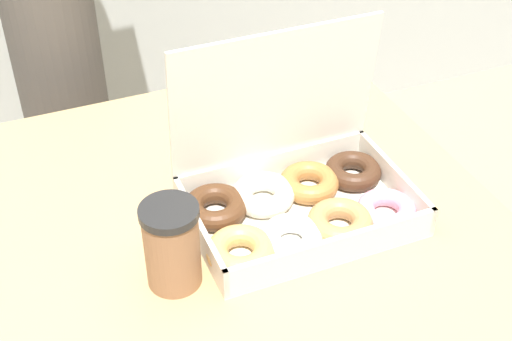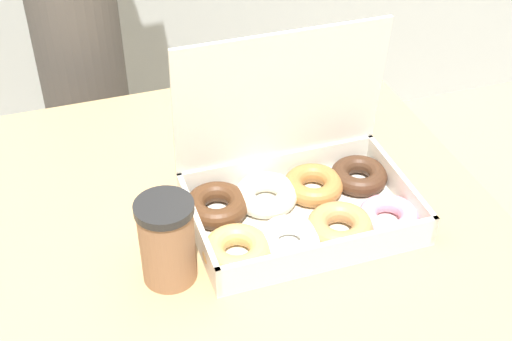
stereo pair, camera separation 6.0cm
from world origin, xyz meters
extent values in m
cube|color=silver|center=(0.15, -0.05, 0.72)|extent=(0.34, 0.23, 0.01)
cube|color=silver|center=(-0.02, -0.05, 0.74)|extent=(0.01, 0.23, 0.05)
cube|color=silver|center=(0.31, -0.05, 0.74)|extent=(0.01, 0.23, 0.05)
cube|color=silver|center=(0.15, -0.16, 0.74)|extent=(0.34, 0.01, 0.05)
cube|color=silver|center=(0.15, 0.06, 0.74)|extent=(0.34, 0.01, 0.05)
cube|color=silver|center=(0.15, 0.06, 0.88)|extent=(0.34, 0.03, 0.23)
torus|color=tan|center=(0.03, -0.10, 0.74)|extent=(0.14, 0.14, 0.03)
torus|color=#4C2D19|center=(0.03, 0.01, 0.74)|extent=(0.13, 0.13, 0.03)
torus|color=white|center=(0.11, -0.10, 0.74)|extent=(0.10, 0.10, 0.03)
torus|color=silver|center=(0.11, 0.01, 0.74)|extent=(0.14, 0.14, 0.03)
torus|color=#B27F4C|center=(0.19, -0.10, 0.74)|extent=(0.14, 0.14, 0.03)
torus|color=#A87038|center=(0.19, 0.01, 0.74)|extent=(0.13, 0.13, 0.03)
torus|color=pink|center=(0.27, -0.10, 0.74)|extent=(0.12, 0.12, 0.03)
torus|color=#422819|center=(0.27, 0.01, 0.74)|extent=(0.11, 0.11, 0.03)
cylinder|color=#8C6042|center=(-0.07, -0.10, 0.78)|extent=(0.08, 0.08, 0.12)
cylinder|color=black|center=(-0.07, -0.10, 0.84)|extent=(0.08, 0.08, 0.01)
cylinder|color=#4C4742|center=(-0.11, 0.64, 0.50)|extent=(0.19, 0.19, 0.99)
camera|label=1|loc=(-0.24, -0.80, 1.45)|focal=50.00mm
camera|label=2|loc=(-0.18, -0.82, 1.45)|focal=50.00mm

